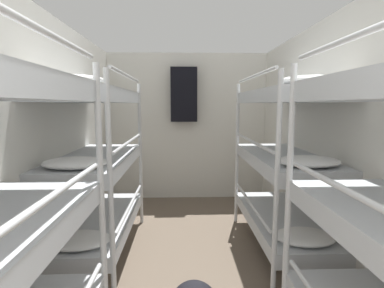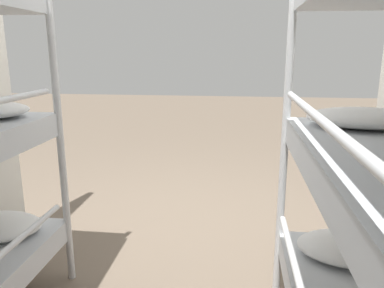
% 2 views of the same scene
% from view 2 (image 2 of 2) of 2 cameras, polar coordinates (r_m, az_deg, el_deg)
% --- Properties ---
extents(ground_plane, '(20.00, 20.00, 0.00)m').
position_cam_2_polar(ground_plane, '(3.06, -1.32, -14.62)').
color(ground_plane, '#6B5B4C').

